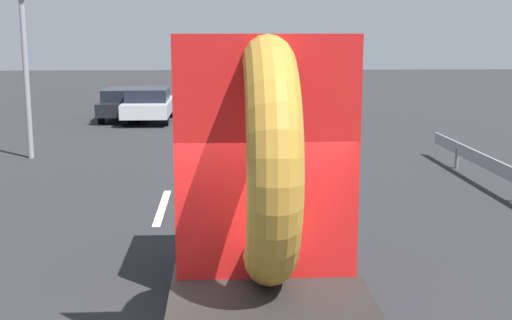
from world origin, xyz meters
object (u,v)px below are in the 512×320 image
oncoming_car (124,103)px  distant_sedan (148,104)px  traffic_light (24,32)px  flatbed_truck (258,187)px

oncoming_car → distant_sedan: bearing=-33.5°
traffic_light → oncoming_car: size_ratio=1.37×
flatbed_truck → oncoming_car: bearing=102.8°
distant_sedan → oncoming_car: 1.33m
traffic_light → flatbed_truck: bearing=-61.7°
flatbed_truck → traffic_light: bearing=118.3°
traffic_light → oncoming_car: 9.39m
distant_sedan → flatbed_truck: bearing=-79.9°
flatbed_truck → traffic_light: traffic_light is taller
distant_sedan → oncoming_car: size_ratio=1.06×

